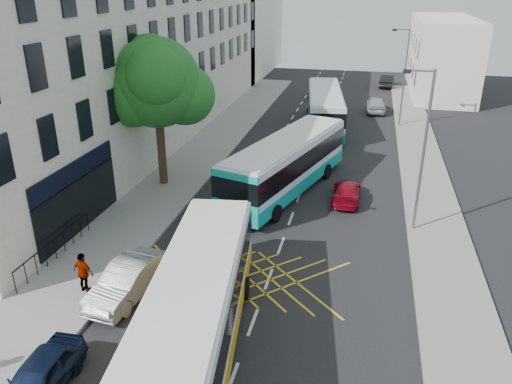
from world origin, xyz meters
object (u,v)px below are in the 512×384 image
Objects in this scene: bus_mid at (286,164)px; parked_car_silver at (128,280)px; street_tree at (156,84)px; bus_near at (197,309)px; parked_car_blue at (39,378)px; distant_car_dark at (387,81)px; red_hatchback at (346,191)px; lamp_far at (404,73)px; distant_car_grey at (319,92)px; pedestrian_far at (84,273)px; distant_car_silver at (376,104)px; lamp_near at (422,144)px; bus_far at (325,108)px.

parked_car_silver is at bearing -93.43° from bus_mid.
street_tree is 16.14m from bus_near.
distant_car_dark reaches higher than parked_car_blue.
parked_car_silver reaches higher than red_hatchback.
lamp_far reaches higher than bus_mid.
red_hatchback is (3.64, -0.54, -1.18)m from bus_mid.
bus_near is at bearing -92.85° from distant_car_grey.
bus_near reaches higher than parked_car_blue.
bus_near is 4.60m from parked_car_silver.
parked_car_blue is 5.32m from pedestrian_far.
parked_car_blue is 0.85× the size of distant_car_silver.
bus_mid reaches higher than red_hatchback.
red_hatchback is at bearing 84.99° from distant_car_silver.
distant_car_silver is at bearing -43.16° from distant_car_grey.
distant_car_silver is (-1.92, 24.76, -3.88)m from lamp_near.
lamp_far is 1.83× the size of parked_car_silver.
bus_near is 28.86m from bus_far.
lamp_far is at bearing 68.09° from bus_near.
red_hatchback is (-3.46, 3.07, -4.05)m from lamp_near.
street_tree reaches higher than bus_near.
lamp_near is at bearing 96.32° from distant_car_dark.
lamp_far is at bearing -101.63° from red_hatchback.
lamp_near is 1.00× the size of lamp_far.
pedestrian_far reaches higher than parked_car_silver.
pedestrian_far is at bearing 50.31° from red_hatchback.
lamp_far is at bearing 111.01° from distant_car_silver.
pedestrian_far is (-12.54, -46.16, 0.30)m from distant_car_dark.
distant_car_dark is 2.52× the size of pedestrian_far.
distant_car_silver is (5.78, 35.58, -0.95)m from bus_near.
lamp_near is 8.47m from bus_mid.
bus_near is at bearing 86.99° from distant_car_dark.
parked_car_silver is at bearing -155.95° from pedestrian_far.
bus_mid reaches higher than bus_near.
bus_mid is 12.83m from parked_car_silver.
bus_far is at bearing -162.21° from lamp_far.
parked_car_silver is 1.80m from pedestrian_far.
street_tree reaches higher than bus_far.
street_tree is at bearing 98.49° from parked_car_blue.
bus_far is 3.23× the size of parked_car_blue.
distant_car_silver is at bearing 81.19° from parked_car_silver.
bus_near is 40.63m from distant_car_grey.
parked_car_blue is 39.83m from distant_car_silver.
bus_mid is 3.86m from red_hatchback.
parked_car_silver is at bearing 139.56° from bus_near.
bus_near is at bearing -125.42° from lamp_near.
parked_car_blue is (-4.10, -3.01, -1.06)m from bus_near.
parked_car_blue is 2.11× the size of pedestrian_far.
street_tree is at bearing -126.99° from bus_far.
street_tree is 12.62m from red_hatchback.
lamp_near reaches higher than bus_mid.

